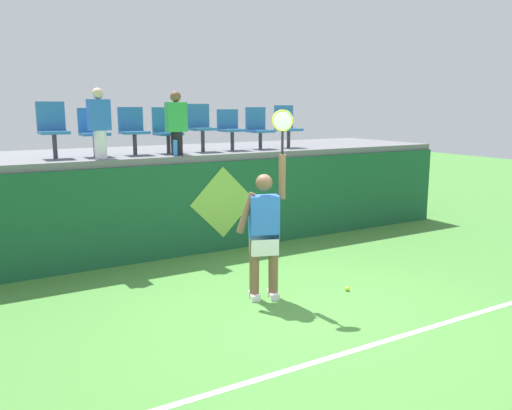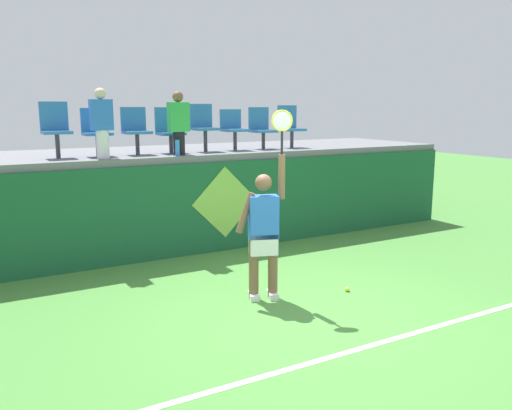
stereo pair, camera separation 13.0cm
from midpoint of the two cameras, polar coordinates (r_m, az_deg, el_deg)
The scene contains 18 objects.
ground_plane at distance 6.73m, azimuth 5.29°, elevation -11.53°, with size 40.00×40.00×0.00m, color #478438.
court_back_wall at distance 9.19m, azimuth -6.34°, elevation -0.30°, with size 11.16×0.20×1.60m, color #195633.
spectator_platform at distance 10.27m, azimuth -9.44°, elevation 5.61°, with size 11.16×2.71×0.12m, color slate.
court_baseline_stripe at distance 5.95m, azimuth 11.69°, elevation -14.78°, with size 10.05×0.08×0.01m, color white.
tennis_player at distance 6.88m, azimuth 0.38°, elevation -2.73°, with size 0.73×0.37×2.50m.
tennis_ball at distance 7.50m, azimuth 9.42°, elevation -8.99°, with size 0.07×0.07×0.07m, color #D1E533.
water_bottle at distance 9.01m, azimuth -9.20°, elevation 6.17°, with size 0.07×0.07×0.27m, color #338CE5.
stadium_chair_0 at distance 9.08m, azimuth -21.68°, elevation 7.92°, with size 0.44×0.42×0.90m.
stadium_chair_1 at distance 9.20m, azimuth -17.70°, elevation 7.83°, with size 0.44×0.42×0.80m.
stadium_chair_2 at distance 9.37m, azimuth -13.67°, elevation 8.13°, with size 0.44×0.42×0.81m.
stadium_chair_3 at distance 9.57m, azimuth -10.13°, elevation 8.19°, with size 0.44×0.42×0.81m.
stadium_chair_4 at distance 9.82m, azimuth -6.42°, elevation 8.69°, with size 0.44×0.42×0.87m.
stadium_chair_5 at distance 10.09m, azimuth -3.18°, elevation 8.48°, with size 0.44×0.42×0.77m.
stadium_chair_6 at distance 10.39m, azimuth -0.11°, elevation 8.54°, with size 0.44×0.42×0.81m.
stadium_chair_7 at distance 10.75m, azimuth 3.00°, elevation 8.71°, with size 0.44×0.42×0.85m.
spectator_0 at distance 9.13m, azimuth -9.10°, elevation 8.90°, with size 0.34×0.20×1.08m.
spectator_1 at distance 8.79m, azimuth -17.14°, elevation 8.62°, with size 0.34×0.20×1.11m.
wall_signage_mount at distance 9.43m, azimuth -3.95°, elevation -4.95°, with size 1.27×0.01×1.52m.
Camera 1 is at (-3.72, -5.01, 2.54)m, focal length 36.68 mm.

